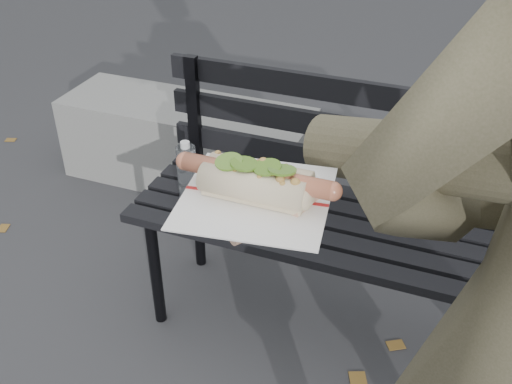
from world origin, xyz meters
The scene contains 3 objects.
park_bench centered at (0.02, 1.01, 0.52)m, with size 1.50×0.44×0.88m.
concrete_block centered at (-0.97, 1.68, 0.20)m, with size 1.20×0.40×0.40m, color slate.
held_hotdog centered at (0.23, 0.10, 1.21)m, with size 0.64×0.32×0.20m.
Camera 1 is at (0.26, -0.57, 1.60)m, focal length 42.00 mm.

